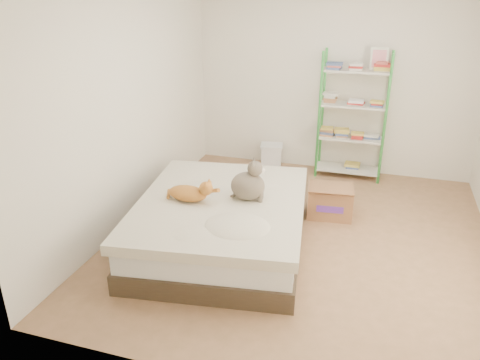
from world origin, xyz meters
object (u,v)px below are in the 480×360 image
at_px(white_bin, 271,156).
at_px(shelf_unit, 353,115).
at_px(cardboard_box, 330,201).
at_px(bed, 222,223).
at_px(orange_cat, 188,192).
at_px(grey_cat, 248,180).

bearing_deg(white_bin, shelf_unit, 1.63).
distance_m(shelf_unit, cardboard_box, 1.47).
distance_m(bed, cardboard_box, 1.40).
bearing_deg(cardboard_box, bed, -139.64).
bearing_deg(shelf_unit, white_bin, -178.37).
bearing_deg(orange_cat, grey_cat, 22.76).
relative_size(bed, orange_cat, 4.75).
bearing_deg(cardboard_box, white_bin, 122.38).
relative_size(orange_cat, grey_cat, 1.14).
relative_size(grey_cat, cardboard_box, 0.76).
xyz_separation_m(bed, shelf_unit, (1.05, 2.30, 0.62)).
relative_size(bed, grey_cat, 5.42).
relative_size(shelf_unit, white_bin, 4.92).
bearing_deg(white_bin, grey_cat, -82.70).
bearing_deg(orange_cat, shelf_unit, 63.23).
bearing_deg(shelf_unit, orange_cat, -119.54).
height_order(grey_cat, cardboard_box, grey_cat).
height_order(bed, cardboard_box, bed).
height_order(cardboard_box, white_bin, cardboard_box).
bearing_deg(shelf_unit, grey_cat, -110.18).
bearing_deg(white_bin, orange_cat, -96.61).
height_order(bed, shelf_unit, shelf_unit).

